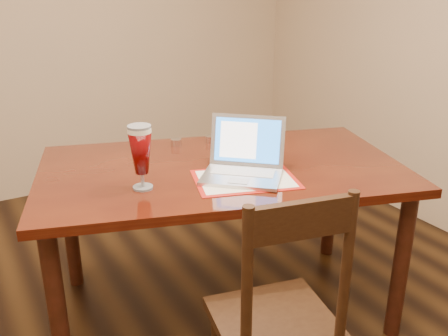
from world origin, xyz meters
TOP-DOWN VIEW (x-y plane):
  - dining_table at (0.40, 0.37)m, footprint 2.01×1.50m
  - dining_chair at (0.21, -0.40)m, footprint 0.54×0.52m

SIDE VIEW (x-z plane):
  - dining_chair at x=0.21m, z-range -0.03..1.04m
  - dining_table at x=0.40m, z-range 0.18..1.31m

